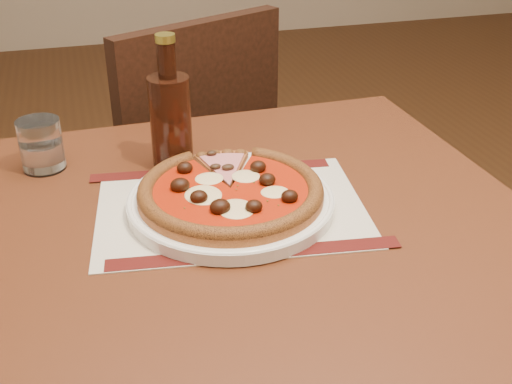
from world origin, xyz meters
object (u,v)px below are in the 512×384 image
water_glass (41,145)px  bottle (171,118)px  plate (231,202)px  pizza (231,190)px  table (260,273)px  chair_far (180,168)px

water_glass → bottle: (0.21, -0.05, 0.04)m
plate → pizza: size_ratio=1.12×
plate → water_glass: (-0.27, 0.22, 0.03)m
table → pizza: (-0.03, 0.03, 0.13)m
pizza → bottle: bearing=109.7°
chair_far → plate: (-0.02, -0.62, 0.25)m
water_glass → pizza: bearing=-39.1°
chair_far → plate: 0.67m
table → water_glass: size_ratio=9.53×
pizza → chair_far: bearing=88.2°
bottle → table: bearing=-64.6°
chair_far → bottle: (-0.08, -0.46, 0.33)m
table → pizza: pizza is taller
plate → pizza: 0.02m
bottle → pizza: bearing=-70.3°
water_glass → plate: bearing=-39.0°
chair_far → pizza: (-0.02, -0.62, 0.27)m
chair_far → plate: bearing=63.3°
chair_far → water_glass: chair_far is taller
plate → bottle: size_ratio=1.36×
chair_far → bottle: bottle is taller
chair_far → plate: size_ratio=2.95×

